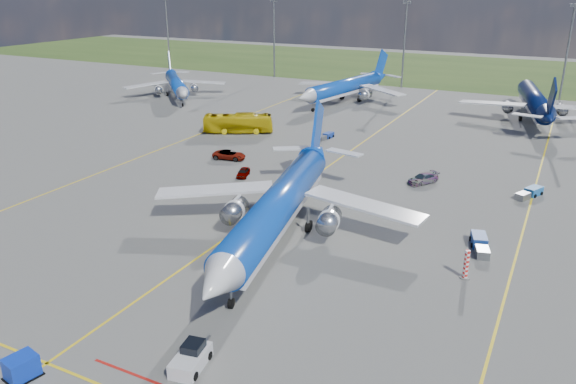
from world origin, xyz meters
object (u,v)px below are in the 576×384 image
at_px(main_airliner, 279,239).
at_px(service_car_a, 243,172).
at_px(pushback_tug, 191,358).
at_px(service_car_b, 229,155).
at_px(bg_jet_nnw, 345,102).
at_px(bg_jet_nw, 177,97).
at_px(bg_jet_n, 532,119).
at_px(baggage_tug_c, 326,136).
at_px(baggage_tug_w, 480,244).
at_px(warning_post, 466,264).
at_px(apron_bus, 238,123).
at_px(uld_container, 21,367).
at_px(baggage_tug_e, 530,193).
at_px(service_car_c, 423,178).

distance_m(main_airliner, service_car_a, 22.55).
height_order(pushback_tug, service_car_a, pushback_tug).
bearing_deg(service_car_b, service_car_a, -144.64).
bearing_deg(bg_jet_nnw, bg_jet_nw, -151.64).
height_order(bg_jet_n, baggage_tug_c, bg_jet_n).
bearing_deg(baggage_tug_w, pushback_tug, -134.00).
xyz_separation_m(warning_post, service_car_a, (-35.48, 16.62, -0.87)).
distance_m(bg_jet_n, apron_bus, 62.95).
height_order(service_car_a, baggage_tug_w, service_car_a).
bearing_deg(bg_jet_n, main_airliner, 63.75).
xyz_separation_m(bg_jet_nw, apron_bus, (32.86, -23.78, 1.86)).
bearing_deg(service_car_a, uld_container, -95.81).
relative_size(baggage_tug_c, baggage_tug_e, 0.86).
bearing_deg(bg_jet_n, service_car_a, 48.27).
relative_size(warning_post, bg_jet_nnw, 0.07).
relative_size(service_car_a, service_car_c, 0.75).
bearing_deg(apron_bus, uld_container, 171.08).
xyz_separation_m(bg_jet_nw, service_car_c, (72.05, -36.57, 0.72)).
bearing_deg(warning_post, service_car_b, 151.27).
bearing_deg(uld_container, bg_jet_nnw, 110.98).
relative_size(bg_jet_nw, main_airliner, 0.80).
height_order(bg_jet_nnw, service_car_a, bg_jet_nnw).
xyz_separation_m(service_car_c, baggage_tug_w, (10.92, -18.40, -0.16)).
bearing_deg(bg_jet_nnw, uld_container, -71.03).
bearing_deg(bg_jet_nw, service_car_c, -70.50).
height_order(apron_bus, service_car_b, apron_bus).
xyz_separation_m(bg_jet_nw, baggage_tug_w, (82.97, -54.97, 0.56)).
bearing_deg(service_car_b, warning_post, -128.95).
bearing_deg(pushback_tug, service_car_a, 106.14).
height_order(bg_jet_nnw, baggage_tug_e, bg_jet_nnw).
xyz_separation_m(main_airliner, apron_bus, (-29.31, 38.85, 1.86)).
relative_size(apron_bus, baggage_tug_e, 2.61).
xyz_separation_m(bg_jet_nnw, main_airliner, (21.78, -75.80, 0.00)).
height_order(service_car_b, baggage_tug_c, service_car_b).
height_order(pushback_tug, apron_bus, apron_bus).
distance_m(bg_jet_n, baggage_tug_c, 47.89).
xyz_separation_m(bg_jet_nnw, service_car_a, (6.87, -58.89, 0.63)).
height_order(pushback_tug, service_car_c, pushback_tug).
distance_m(bg_jet_nw, bg_jet_nnw, 42.49).
bearing_deg(baggage_tug_c, uld_container, -76.75).
height_order(bg_jet_nw, bg_jet_nnw, bg_jet_nnw).
distance_m(bg_jet_n, uld_container, 110.23).
distance_m(bg_jet_nw, service_car_b, 56.59).
xyz_separation_m(baggage_tug_w, baggage_tug_c, (-33.21, 34.90, -0.11)).
bearing_deg(main_airliner, service_car_a, 119.96).
relative_size(service_car_a, baggage_tug_c, 0.84).
height_order(uld_container, service_car_b, uld_container).
bearing_deg(uld_container, baggage_tug_c, 107.62).
xyz_separation_m(bg_jet_n, pushback_tug, (-15.69, -100.44, 0.73)).
height_order(warning_post, uld_container, warning_post).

